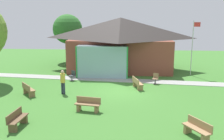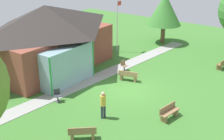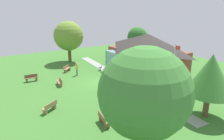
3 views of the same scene
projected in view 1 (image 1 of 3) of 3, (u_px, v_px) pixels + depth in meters
ground_plane at (120, 91)px, 19.08m from camera, size 44.00×44.00×0.00m
pavilion at (120, 43)px, 26.00m from camera, size 10.92×8.03×5.27m
footpath at (121, 80)px, 22.07m from camera, size 25.32×3.97×0.03m
flagpole at (193, 45)px, 23.31m from camera, size 0.64×0.08×5.04m
bench_mid_left at (28, 90)px, 17.99m from camera, size 1.32×1.42×0.84m
bench_front_center at (88, 105)px, 15.02m from camera, size 1.55×0.70×0.84m
bench_front_right at (197, 129)px, 11.82m from camera, size 1.14×1.51×0.84m
bench_rear_near_path at (137, 83)px, 19.60m from camera, size 0.86×1.56×0.84m
bench_front_left at (17, 120)px, 12.90m from camera, size 0.55×1.53×0.84m
patio_chair_lawn_spare at (155, 79)px, 20.92m from camera, size 0.55×0.55×0.86m
patio_chair_west at (72, 76)px, 21.93m from camera, size 0.61×0.61×0.86m
visitor_strolling_lawn at (63, 80)px, 18.14m from camera, size 0.34×0.34×1.74m
tree_behind_pavilion_left at (68, 29)px, 29.86m from camera, size 3.43×3.43×5.59m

